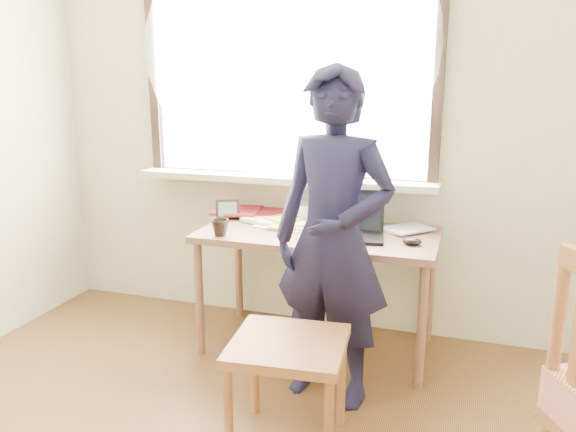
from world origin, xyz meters
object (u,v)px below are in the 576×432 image
(work_chair, at_px, (288,357))
(person, at_px, (333,239))
(mug_white, at_px, (305,213))
(laptop, at_px, (351,226))
(mug_dark, at_px, (220,228))
(desk, at_px, (318,244))

(work_chair, height_order, person, person)
(work_chair, bearing_deg, person, 80.16)
(mug_white, bearing_deg, work_chair, -76.91)
(laptop, height_order, person, person)
(laptop, height_order, work_chair, laptop)
(work_chair, xyz_separation_m, person, (0.08, 0.44, 0.39))
(laptop, distance_m, person, 0.43)
(mug_dark, height_order, work_chair, mug_dark)
(desk, relative_size, work_chair, 2.58)
(laptop, xyz_separation_m, work_chair, (-0.07, -0.86, -0.35))
(mug_white, bearing_deg, person, -62.91)
(mug_dark, bearing_deg, person, -17.23)
(mug_white, height_order, person, person)
(mug_dark, height_order, person, person)
(mug_white, xyz_separation_m, work_chair, (0.25, -1.08, -0.35))
(person, bearing_deg, laptop, 99.96)
(mug_white, xyz_separation_m, person, (0.33, -0.64, 0.04))
(desk, xyz_separation_m, mug_white, (-0.13, 0.18, 0.13))
(person, bearing_deg, mug_white, 126.64)
(laptop, relative_size, mug_white, 2.85)
(desk, height_order, laptop, laptop)
(work_chair, bearing_deg, mug_dark, 132.78)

